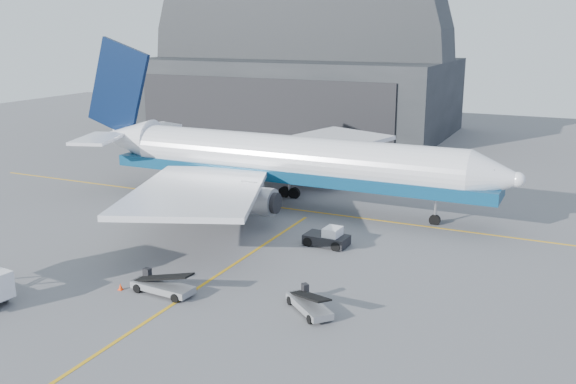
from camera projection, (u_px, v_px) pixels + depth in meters
The scene contains 8 objects.
ground at pixel (200, 286), 43.83m from camera, with size 200.00×200.00×0.00m, color #565659.
taxi_lines at pixel (281, 234), 54.93m from camera, with size 80.00×42.12×0.02m.
hangar at pixel (298, 73), 107.39m from camera, with size 50.00×28.30×28.00m.
airliner at pixel (276, 160), 62.84m from camera, with size 46.41×45.01×16.29m.
pushback_tug at pixel (328, 238), 51.85m from camera, with size 3.63×2.25×1.63m.
belt_loader_a at pixel (162, 286), 42.57m from camera, with size 4.76×1.93×1.79m.
belt_loader_b at pixel (309, 304), 39.84m from camera, with size 3.99×3.72×1.66m.
traffic_cone at pixel (121, 287), 43.22m from camera, with size 0.32×0.32×0.46m.
Camera 1 is at (22.77, -34.39, 17.27)m, focal length 40.00 mm.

